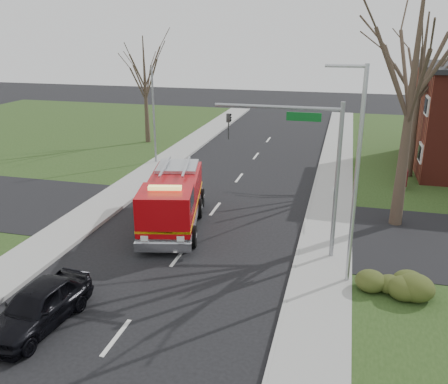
# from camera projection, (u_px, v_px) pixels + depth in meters

# --- Properties ---
(ground) EXTENTS (120.00, 120.00, 0.00)m
(ground) POSITION_uv_depth(u_px,v_px,m) (179.00, 256.00, 20.88)
(ground) COLOR black
(ground) RESTS_ON ground
(sidewalk_right) EXTENTS (2.40, 80.00, 0.15)m
(sidewalk_right) POSITION_uv_depth(u_px,v_px,m) (322.00, 272.00, 19.39)
(sidewalk_right) COLOR #9C9C96
(sidewalk_right) RESTS_ON ground
(sidewalk_left) EXTENTS (2.40, 80.00, 0.15)m
(sidewalk_left) POSITION_uv_depth(u_px,v_px,m) (55.00, 240.00, 22.33)
(sidewalk_left) COLOR #9C9C96
(sidewalk_left) RESTS_ON ground
(health_center_sign) EXTENTS (0.12, 2.00, 1.40)m
(health_center_sign) POSITION_uv_depth(u_px,v_px,m) (405.00, 175.00, 29.54)
(health_center_sign) COLOR #420F10
(health_center_sign) RESTS_ON ground
(hedge_corner) EXTENTS (2.80, 2.00, 0.90)m
(hedge_corner) POSITION_uv_depth(u_px,v_px,m) (397.00, 282.00, 17.64)
(hedge_corner) COLOR #2F3D16
(hedge_corner) RESTS_ON lawn_right
(bare_tree_near) EXTENTS (6.00, 6.00, 12.00)m
(bare_tree_near) POSITION_uv_depth(u_px,v_px,m) (414.00, 77.00, 21.70)
(bare_tree_near) COLOR #3B2F23
(bare_tree_near) RESTS_ON ground
(bare_tree_far) EXTENTS (5.25, 5.25, 10.50)m
(bare_tree_far) POSITION_uv_depth(u_px,v_px,m) (420.00, 79.00, 29.88)
(bare_tree_far) COLOR #3B2F23
(bare_tree_far) RESTS_ON ground
(bare_tree_left) EXTENTS (4.50, 4.50, 9.00)m
(bare_tree_left) POSITION_uv_depth(u_px,v_px,m) (145.00, 78.00, 39.74)
(bare_tree_left) COLOR #3B2F23
(bare_tree_left) RESTS_ON ground
(traffic_signal_mast) EXTENTS (5.29, 0.18, 6.80)m
(traffic_signal_mast) POSITION_uv_depth(u_px,v_px,m) (307.00, 152.00, 19.48)
(traffic_signal_mast) COLOR gray
(traffic_signal_mast) RESTS_ON ground
(streetlight_pole) EXTENTS (1.48, 0.16, 8.40)m
(streetlight_pole) POSITION_uv_depth(u_px,v_px,m) (355.00, 172.00, 17.25)
(streetlight_pole) COLOR #B7BABF
(streetlight_pole) RESTS_ON ground
(utility_pole_far) EXTENTS (0.14, 0.14, 7.00)m
(utility_pole_far) POSITION_uv_depth(u_px,v_px,m) (154.00, 117.00, 34.17)
(utility_pole_far) COLOR gray
(utility_pole_far) RESTS_ON ground
(fire_engine) EXTENTS (4.08, 7.58, 2.90)m
(fire_engine) POSITION_uv_depth(u_px,v_px,m) (173.00, 202.00, 23.66)
(fire_engine) COLOR #AC070C
(fire_engine) RESTS_ON ground
(parked_car_maroon) EXTENTS (2.13, 4.47, 1.47)m
(parked_car_maroon) POSITION_uv_depth(u_px,v_px,m) (38.00, 306.00, 15.80)
(parked_car_maroon) COLOR black
(parked_car_maroon) RESTS_ON ground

